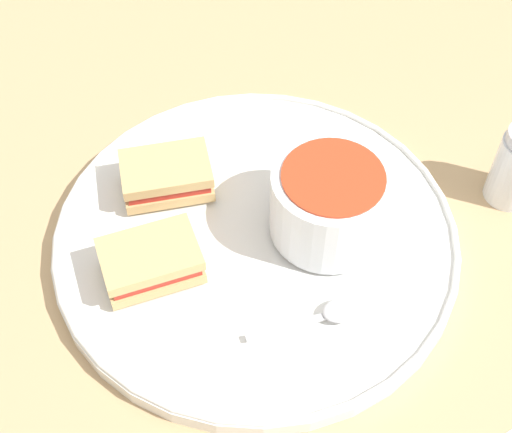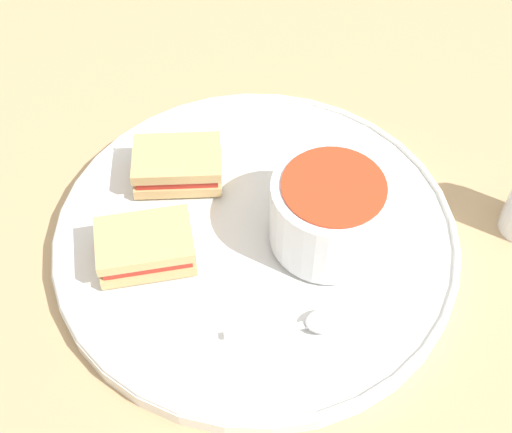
{
  "view_description": "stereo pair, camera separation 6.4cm",
  "coord_description": "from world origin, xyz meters",
  "px_view_note": "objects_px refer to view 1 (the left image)",
  "views": [
    {
      "loc": [
        -0.33,
        -0.21,
        0.54
      ],
      "look_at": [
        0.0,
        0.0,
        0.04
      ],
      "focal_mm": 50.0,
      "sensor_mm": 36.0,
      "label": 1
    },
    {
      "loc": [
        -0.3,
        -0.26,
        0.54
      ],
      "look_at": [
        0.0,
        0.0,
        0.04
      ],
      "focal_mm": 50.0,
      "sensor_mm": 36.0,
      "label": 2
    }
  ],
  "objects_px": {
    "soup_bowl": "(330,202)",
    "sandwich_half_near": "(166,176)",
    "sandwich_half_far": "(151,261)",
    "spoon": "(334,312)"
  },
  "relations": [
    {
      "from": "soup_bowl",
      "to": "sandwich_half_near",
      "type": "height_order",
      "value": "soup_bowl"
    },
    {
      "from": "soup_bowl",
      "to": "sandwich_half_near",
      "type": "relative_size",
      "value": 1.07
    },
    {
      "from": "soup_bowl",
      "to": "sandwich_half_far",
      "type": "bearing_deg",
      "value": 139.27
    },
    {
      "from": "soup_bowl",
      "to": "spoon",
      "type": "height_order",
      "value": "soup_bowl"
    },
    {
      "from": "spoon",
      "to": "sandwich_half_near",
      "type": "height_order",
      "value": "sandwich_half_near"
    },
    {
      "from": "sandwich_half_near",
      "to": "sandwich_half_far",
      "type": "distance_m",
      "value": 0.1
    },
    {
      "from": "soup_bowl",
      "to": "sandwich_half_near",
      "type": "distance_m",
      "value": 0.16
    },
    {
      "from": "spoon",
      "to": "sandwich_half_far",
      "type": "bearing_deg",
      "value": 146.67
    },
    {
      "from": "sandwich_half_near",
      "to": "sandwich_half_far",
      "type": "height_order",
      "value": "same"
    },
    {
      "from": "sandwich_half_far",
      "to": "spoon",
      "type": "bearing_deg",
      "value": -73.79
    }
  ]
}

